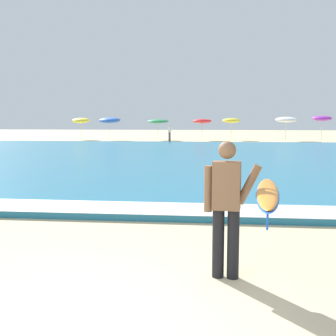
# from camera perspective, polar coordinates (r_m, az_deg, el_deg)

# --- Properties ---
(ground_plane) EXTENTS (160.00, 160.00, 0.00)m
(ground_plane) POSITION_cam_1_polar(r_m,az_deg,el_deg) (4.42, -10.93, -20.29)
(ground_plane) COLOR beige
(sea) EXTENTS (120.00, 28.00, 0.14)m
(sea) POSITION_cam_1_polar(r_m,az_deg,el_deg) (22.06, 3.04, 1.57)
(sea) COLOR teal
(sea) RESTS_ON ground
(surf_foam) EXTENTS (120.00, 1.25, 0.01)m
(surf_foam) POSITION_cam_1_polar(r_m,az_deg,el_deg) (8.82, -1.77, -5.49)
(surf_foam) COLOR white
(surf_foam) RESTS_ON sea
(surfer_with_board) EXTENTS (1.08, 2.83, 1.73)m
(surfer_with_board) POSITION_cam_1_polar(r_m,az_deg,el_deg) (5.23, 10.52, -4.08)
(surfer_with_board) COLOR black
(surfer_with_board) RESTS_ON ground
(beach_umbrella_0) EXTENTS (1.79, 1.82, 2.27)m
(beach_umbrella_0) POSITION_cam_1_polar(r_m,az_deg,el_deg) (43.69, -11.78, 6.36)
(beach_umbrella_0) COLOR beige
(beach_umbrella_0) RESTS_ON ground
(beach_umbrella_1) EXTENTS (2.13, 2.17, 2.32)m
(beach_umbrella_1) POSITION_cam_1_polar(r_m,az_deg,el_deg) (42.07, -7.95, 6.46)
(beach_umbrella_1) COLOR beige
(beach_umbrella_1) RESTS_ON ground
(beach_umbrella_2) EXTENTS (2.11, 2.13, 2.12)m
(beach_umbrella_2) POSITION_cam_1_polar(r_m,az_deg,el_deg) (41.87, -1.37, 6.39)
(beach_umbrella_2) COLOR beige
(beach_umbrella_2) RESTS_ON ground
(beach_umbrella_3) EXTENTS (1.86, 1.87, 2.11)m
(beach_umbrella_3) POSITION_cam_1_polar(r_m,az_deg,el_deg) (41.36, 4.68, 6.39)
(beach_umbrella_3) COLOR beige
(beach_umbrella_3) RESTS_ON ground
(beach_umbrella_4) EXTENTS (1.78, 1.80, 2.20)m
(beach_umbrella_4) POSITION_cam_1_polar(r_m,az_deg,el_deg) (42.13, 8.62, 6.42)
(beach_umbrella_4) COLOR beige
(beach_umbrella_4) RESTS_ON ground
(beach_umbrella_5) EXTENTS (2.05, 2.08, 2.36)m
(beach_umbrella_5) POSITION_cam_1_polar(r_m,az_deg,el_deg) (41.91, 15.80, 6.36)
(beach_umbrella_5) COLOR beige
(beach_umbrella_5) RESTS_ON ground
(beach_umbrella_6) EXTENTS (1.85, 1.87, 2.45)m
(beach_umbrella_6) POSITION_cam_1_polar(r_m,az_deg,el_deg) (43.04, 20.25, 6.37)
(beach_umbrella_6) COLOR beige
(beach_umbrella_6) RESTS_ON ground
(beachgoer_near_row_left) EXTENTS (0.32, 0.20, 1.58)m
(beachgoer_near_row_left) POSITION_cam_1_polar(r_m,az_deg,el_deg) (39.03, 0.22, 4.88)
(beachgoer_near_row_left) COLOR #383842
(beachgoer_near_row_left) RESTS_ON ground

